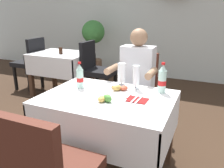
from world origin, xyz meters
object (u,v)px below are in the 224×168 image
chair_far_diner_seat (136,89)px  seated_diner_far (136,79)px  background_dining_table (61,64)px  background_table_tumbler (61,51)px  plate_far_diner (119,90)px  cola_bottle_primary (162,80)px  plate_near_camera (106,101)px  cola_bottle_secondary (80,77)px  beer_glass_left (136,77)px  beer_glass_middle (122,73)px  main_dining_table (107,115)px  napkin_cutlery_set (137,100)px  background_chair_left (31,60)px  potted_plant_corner (94,42)px  background_chair_right (96,67)px

chair_far_diner_seat → seated_diner_far: (0.03, -0.11, 0.16)m
background_dining_table → background_table_tumbler: size_ratio=8.80×
plate_far_diner → cola_bottle_primary: size_ratio=0.90×
chair_far_diner_seat → seated_diner_far: seated_diner_far is taller
background_dining_table → plate_near_camera: bearing=-45.5°
cola_bottle_secondary → beer_glass_left: bearing=20.1°
cola_bottle_primary → cola_bottle_secondary: 0.75m
chair_far_diner_seat → beer_glass_middle: bearing=-90.3°
main_dining_table → background_dining_table: (-1.62, 1.56, -0.01)m
main_dining_table → napkin_cutlery_set: bearing=3.2°
beer_glass_middle → cola_bottle_secondary: 0.40m
chair_far_diner_seat → napkin_cutlery_set: size_ratio=5.07×
seated_diner_far → plate_far_diner: (0.02, -0.54, 0.05)m
plate_near_camera → cola_bottle_secondary: cola_bottle_secondary is taller
beer_glass_middle → background_chair_left: background_chair_left is taller
main_dining_table → chair_far_diner_seat: chair_far_diner_seat is taller
background_chair_left → potted_plant_corner: size_ratio=0.78×
plate_near_camera → plate_far_diner: plate_near_camera is taller
potted_plant_corner → plate_near_camera: bearing=-60.0°
background_dining_table → background_chair_left: size_ratio=1.00×
napkin_cutlery_set → potted_plant_corner: (-1.91, 2.81, 0.02)m
plate_near_camera → seated_diner_far: bearing=91.8°
background_dining_table → napkin_cutlery_set: bearing=-39.5°
background_chair_right → potted_plant_corner: 1.47m
chair_far_diner_seat → plate_near_camera: (0.06, -0.94, 0.21)m
plate_far_diner → background_dining_table: plate_far_diner is taller
chair_far_diner_seat → cola_bottle_primary: (0.40, -0.51, 0.31)m
background_chair_right → potted_plant_corner: potted_plant_corner is taller
cola_bottle_primary → potted_plant_corner: 3.27m
background_table_tumbler → beer_glass_middle: bearing=-36.6°
cola_bottle_primary → background_table_tumbler: (-1.96, 1.20, -0.06)m
chair_far_diner_seat → plate_near_camera: size_ratio=3.95×
beer_glass_middle → main_dining_table: bearing=-89.6°
plate_far_diner → background_chair_right: (-0.97, 1.42, -0.21)m
plate_far_diner → cola_bottle_primary: cola_bottle_primary is taller
background_chair_right → background_chair_left: bearing=180.0°
plate_near_camera → beer_glass_left: size_ratio=1.10×
cola_bottle_primary → background_dining_table: bearing=147.7°
chair_far_diner_seat → cola_bottle_secondary: size_ratio=3.91×
chair_far_diner_seat → cola_bottle_primary: cola_bottle_primary is taller
main_dining_table → beer_glass_middle: beer_glass_middle is taller
seated_diner_far → beer_glass_middle: 0.39m
beer_glass_left → background_chair_left: (-2.47, 1.28, -0.30)m
plate_far_diner → cola_bottle_secondary: (-0.38, -0.04, 0.09)m
plate_near_camera → napkin_cutlery_set: (0.20, 0.16, -0.01)m
background_dining_table → background_chair_right: (0.69, 0.00, -0.00)m
background_dining_table → background_chair_right: background_chair_right is taller
chair_far_diner_seat → beer_glass_left: bearing=-72.6°
background_chair_right → beer_glass_middle: bearing=-53.1°
plate_near_camera → background_chair_right: 1.98m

